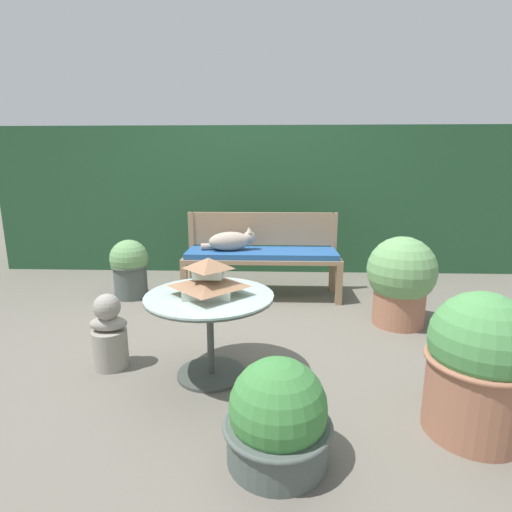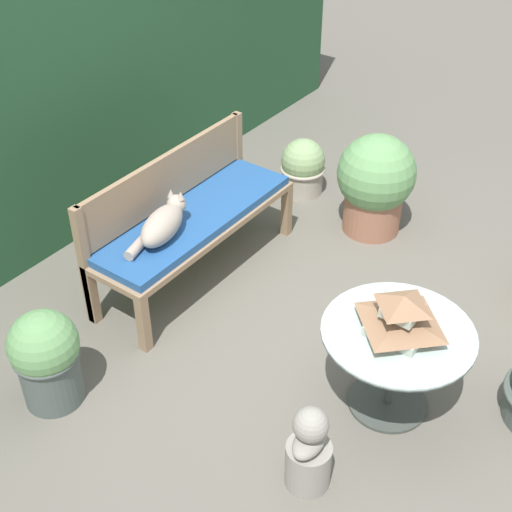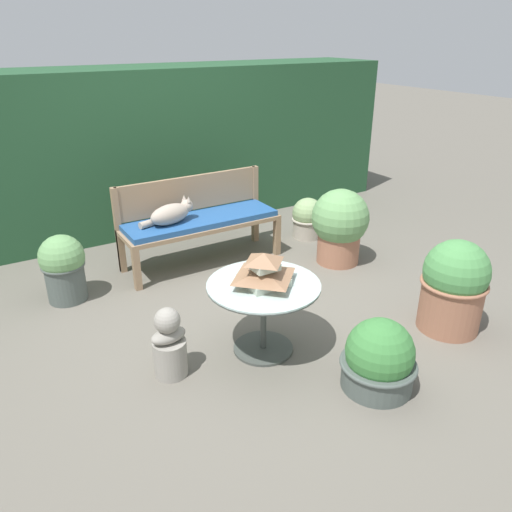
% 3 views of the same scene
% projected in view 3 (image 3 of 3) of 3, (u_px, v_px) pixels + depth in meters
% --- Properties ---
extents(ground, '(30.00, 30.00, 0.00)m').
position_uv_depth(ground, '(240.00, 304.00, 4.25)').
color(ground, '#666056').
extents(foliage_hedge_back, '(6.40, 1.03, 1.77)m').
position_uv_depth(foliage_hedge_back, '(135.00, 148.00, 5.76)').
color(foliage_hedge_back, '#234C2D').
rests_on(foliage_hedge_back, ground).
extents(garden_bench, '(1.55, 0.49, 0.48)m').
position_uv_depth(garden_bench, '(201.00, 224.00, 4.85)').
color(garden_bench, '#937556').
rests_on(garden_bench, ground).
extents(bench_backrest, '(1.55, 0.06, 0.84)m').
position_uv_depth(bench_backrest, '(190.00, 198.00, 4.95)').
color(bench_backrest, '#937556').
rests_on(bench_backrest, ground).
extents(cat, '(0.55, 0.29, 0.23)m').
position_uv_depth(cat, '(171.00, 214.00, 4.64)').
color(cat, '#A89989').
rests_on(cat, garden_bench).
extents(patio_table, '(0.79, 0.79, 0.54)m').
position_uv_depth(patio_table, '(264.00, 298.00, 3.48)').
color(patio_table, '#424742').
rests_on(patio_table, ground).
extents(pagoda_birdhouse, '(0.38, 0.38, 0.23)m').
position_uv_depth(pagoda_birdhouse, '(264.00, 271.00, 3.39)').
color(pagoda_birdhouse, '#B2BCA8').
rests_on(pagoda_birdhouse, patio_table).
extents(garden_bust, '(0.25, 0.23, 0.51)m').
position_uv_depth(garden_bust, '(169.00, 346.00, 3.31)').
color(garden_bust, gray).
rests_on(garden_bust, ground).
extents(potted_plant_table_near, '(0.36, 0.36, 0.45)m').
position_uv_depth(potted_plant_table_near, '(308.00, 218.00, 5.57)').
color(potted_plant_table_near, '#ADA393').
rests_on(potted_plant_table_near, ground).
extents(potted_plant_patio_mid, '(0.56, 0.56, 0.75)m').
position_uv_depth(potted_plant_patio_mid, '(340.00, 225.00, 4.88)').
color(potted_plant_patio_mid, '#9E664C').
rests_on(potted_plant_patio_mid, ground).
extents(potted_plant_path_edge, '(0.50, 0.50, 0.49)m').
position_uv_depth(potted_plant_path_edge, '(379.00, 359.00, 3.19)').
color(potted_plant_path_edge, '#4C5651').
rests_on(potted_plant_path_edge, ground).
extents(potted_plant_bench_right, '(0.38, 0.38, 0.59)m').
position_uv_depth(potted_plant_bench_right, '(63.00, 267.00, 4.21)').
color(potted_plant_bench_right, '#4C5651').
rests_on(potted_plant_bench_right, ground).
extents(potted_plant_hedge_corner, '(0.50, 0.50, 0.73)m').
position_uv_depth(potted_plant_hedge_corner, '(454.00, 286.00, 3.78)').
color(potted_plant_hedge_corner, '#9E664C').
rests_on(potted_plant_hedge_corner, ground).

